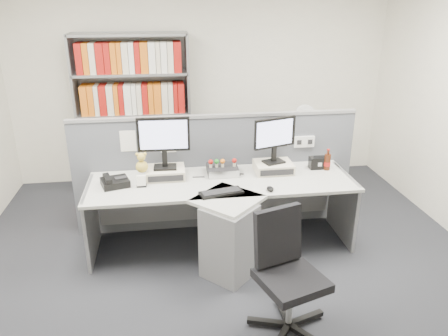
{
  "coord_description": "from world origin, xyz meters",
  "views": [
    {
      "loc": [
        -0.52,
        -3.04,
        2.4
      ],
      "look_at": [
        0.0,
        0.65,
        0.92
      ],
      "focal_mm": 34.73,
      "sensor_mm": 36.0,
      "label": 1
    }
  ],
  "objects": [
    {
      "name": "ground",
      "position": [
        0.0,
        0.0,
        0.0
      ],
      "size": [
        5.5,
        5.5,
        0.0
      ],
      "primitive_type": "plane",
      "color": "#2E2F36",
      "rests_on": "ground"
    },
    {
      "name": "room_shell",
      "position": [
        0.0,
        0.0,
        1.79
      ],
      "size": [
        5.04,
        5.54,
        2.72
      ],
      "color": "white",
      "rests_on": "ground"
    },
    {
      "name": "partition",
      "position": [
        0.0,
        1.25,
        0.65
      ],
      "size": [
        3.0,
        0.08,
        1.27
      ],
      "color": "#595C65",
      "rests_on": "ground"
    },
    {
      "name": "desk",
      "position": [
        0.0,
        0.6,
        0.46
      ],
      "size": [
        2.6,
        1.2,
        0.72
      ],
      "color": "#BABAB3",
      "rests_on": "ground"
    },
    {
      "name": "monitor_riser_left",
      "position": [
        -0.54,
        0.98,
        0.77
      ],
      "size": [
        0.38,
        0.31,
        0.1
      ],
      "color": "beige",
      "rests_on": "desk"
    },
    {
      "name": "monitor_riser_right",
      "position": [
        0.56,
        0.98,
        0.77
      ],
      "size": [
        0.38,
        0.31,
        0.1
      ],
      "color": "beige",
      "rests_on": "desk"
    },
    {
      "name": "monitor_left",
      "position": [
        -0.54,
        0.98,
        1.13
      ],
      "size": [
        0.51,
        0.17,
        0.51
      ],
      "color": "black",
      "rests_on": "monitor_riser_left"
    },
    {
      "name": "monitor_right",
      "position": [
        0.56,
        0.98,
        1.1
      ],
      "size": [
        0.45,
        0.2,
        0.47
      ],
      "color": "black",
      "rests_on": "monitor_riser_right"
    },
    {
      "name": "desktop_pc",
      "position": [
        0.03,
        1.0,
        0.76
      ],
      "size": [
        0.31,
        0.27,
        0.08
      ],
      "color": "black",
      "rests_on": "desk"
    },
    {
      "name": "figurines",
      "position": [
        0.02,
        0.98,
        0.85
      ],
      "size": [
        0.29,
        0.05,
        0.09
      ],
      "color": "beige",
      "rests_on": "desktop_pc"
    },
    {
      "name": "keyboard",
      "position": [
        -0.04,
        0.52,
        0.73
      ],
      "size": [
        0.42,
        0.23,
        0.03
      ],
      "color": "black",
      "rests_on": "desk"
    },
    {
      "name": "mouse",
      "position": [
        0.42,
        0.52,
        0.74
      ],
      "size": [
        0.06,
        0.1,
        0.04
      ],
      "primitive_type": "ellipsoid",
      "color": "black",
      "rests_on": "desk"
    },
    {
      "name": "desk_phone",
      "position": [
        -1.03,
        0.84,
        0.76
      ],
      "size": [
        0.3,
        0.29,
        0.11
      ],
      "color": "black",
      "rests_on": "desk"
    },
    {
      "name": "desk_calendar",
      "position": [
        -0.77,
        0.79,
        0.77
      ],
      "size": [
        0.09,
        0.07,
        0.11
      ],
      "color": "black",
      "rests_on": "desk"
    },
    {
      "name": "plush_toy",
      "position": [
        -0.76,
        0.9,
        0.91
      ],
      "size": [
        0.12,
        0.12,
        0.2
      ],
      "color": "gold",
      "rests_on": "monitor_riser_left"
    },
    {
      "name": "speaker",
      "position": [
        1.05,
        1.01,
        0.78
      ],
      "size": [
        0.19,
        0.1,
        0.12
      ],
      "primitive_type": "cube",
      "color": "black",
      "rests_on": "desk"
    },
    {
      "name": "cola_bottle",
      "position": [
        1.12,
        0.96,
        0.8
      ],
      "size": [
        0.07,
        0.07,
        0.23
      ],
      "color": "#3F190A",
      "rests_on": "desk"
    },
    {
      "name": "shelving_unit",
      "position": [
        -0.9,
        2.44,
        0.98
      ],
      "size": [
        1.41,
        0.4,
        2.0
      ],
      "color": "gray",
      "rests_on": "ground"
    },
    {
      "name": "filing_cabinet",
      "position": [
        1.2,
        1.99,
        0.35
      ],
      "size": [
        0.45,
        0.61,
        0.7
      ],
      "color": "gray",
      "rests_on": "ground"
    },
    {
      "name": "desk_fan",
      "position": [
        1.2,
        1.99,
        0.99
      ],
      "size": [
        0.27,
        0.16,
        0.46
      ],
      "color": "white",
      "rests_on": "filing_cabinet"
    },
    {
      "name": "office_chair",
      "position": [
        0.32,
        -0.41,
        0.5
      ],
      "size": [
        0.62,
        0.6,
        0.94
      ],
      "color": "silver",
      "rests_on": "ground"
    }
  ]
}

